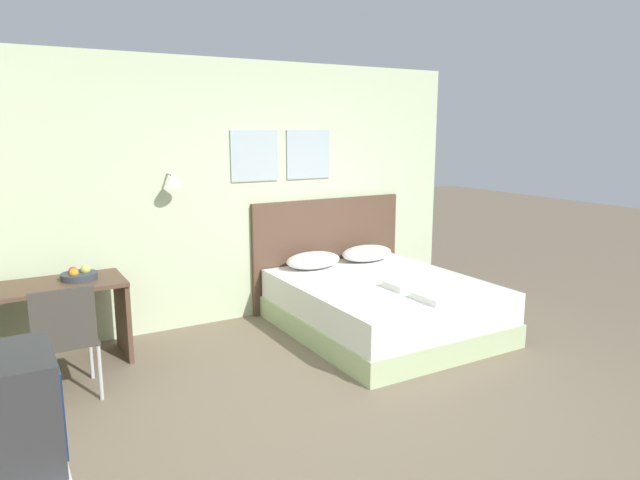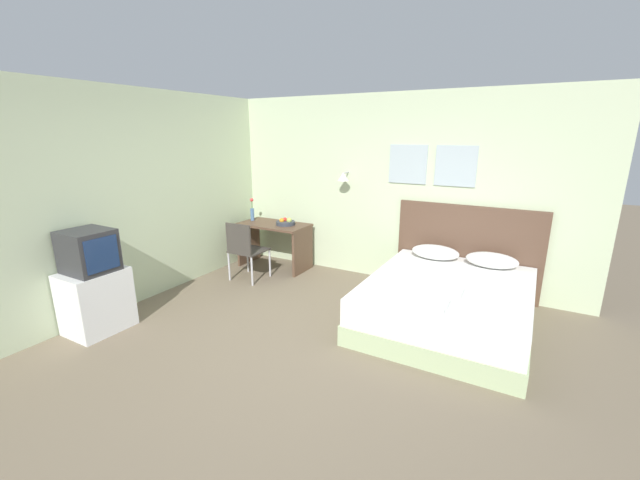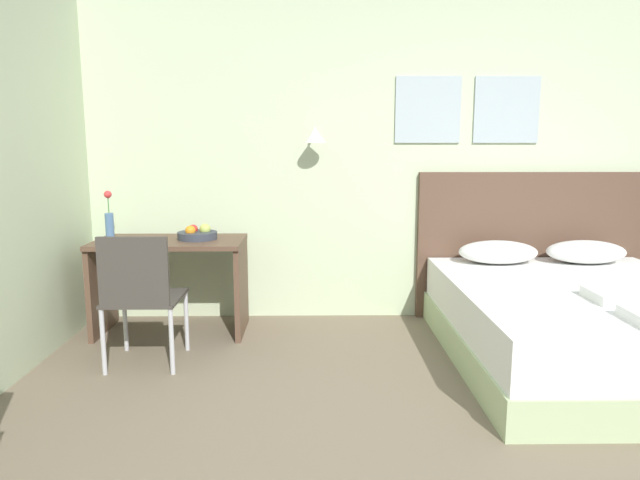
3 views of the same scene
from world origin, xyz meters
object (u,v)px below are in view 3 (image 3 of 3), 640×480
Objects in this scene: folded_towel_near_foot at (620,296)px; desk at (171,268)px; flower_vase at (109,220)px; headboard at (529,245)px; pillow_right at (586,252)px; bed at (586,326)px; pillow_left at (498,252)px; fruit_bowl at (197,234)px; desk_chair at (140,290)px.

folded_towel_near_foot is 0.31× the size of desk.
folded_towel_near_foot is 0.94× the size of flower_vase.
headboard is 0.44m from pillow_right.
bed is 5.95× the size of folded_towel_near_foot.
flower_vase is at bearing 163.08° from folded_towel_near_foot.
fruit_bowl is at bearing -178.24° from pillow_left.
folded_towel_near_foot is at bearing -18.87° from desk.
pillow_left is 1.00× the size of pillow_right.
desk_chair is 2.39× the size of flower_vase.
pillow_left is at bearing 1.76° from fruit_bowl.
pillow_left is at bearing 2.24° from desk.
headboard is 3.35m from flower_vase.
headboard reaches higher than desk_chair.
bed is 5.58× the size of flower_vase.
folded_towel_near_foot is 3.52m from flower_vase.
desk_chair reaches higher than bed.
flower_vase is at bearing 120.04° from desk_chair.
pillow_left is (-0.34, 0.78, 0.35)m from bed.
folded_towel_near_foot is (0.38, -1.09, -0.06)m from pillow_left.
bed is 6.91× the size of fruit_bowl.
headboard reaches higher than fruit_bowl.
pillow_right is (0.69, 0.00, 0.00)m from pillow_left.
desk is at bearing 166.59° from bed.
pillow_right is at bearing 73.94° from folded_towel_near_foot.
flower_vase is (-3.35, 1.02, 0.32)m from folded_towel_near_foot.
headboard is at bearing 7.36° from fruit_bowl.
bed is at bearing -90.00° from headboard.
bed is 0.92m from pillow_right.
flower_vase is (-0.43, 0.75, 0.35)m from desk_chair.
desk_chair is (-2.92, 0.27, -0.03)m from folded_towel_near_foot.
bed is at bearing -14.95° from fruit_bowl.
flower_vase is (-3.66, -0.07, 0.26)m from pillow_right.
flower_vase reaches higher than pillow_left.
flower_vase reaches higher than desk_chair.
pillow_right is 3.21m from desk.
desk_chair is (-2.88, -1.09, -0.09)m from headboard.
fruit_bowl is at bearing 165.05° from bed.
flower_vase reaches higher than pillow_right.
headboard reaches higher than flower_vase.
pillow_left is 2.32m from fruit_bowl.
bed is 0.42m from folded_towel_near_foot.
pillow_right is 3.01m from fruit_bowl.
desk is (-2.90, 0.99, -0.04)m from folded_towel_near_foot.
headboard is 0.44m from pillow_left.
bed is 3.36× the size of pillow_right.
headboard reaches higher than bed.
headboard is at bearing 90.00° from bed.
desk_chair is at bearing -59.96° from flower_vase.
desk is 1.26× the size of desk_chair.
desk_chair is at bearing -91.42° from desk.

